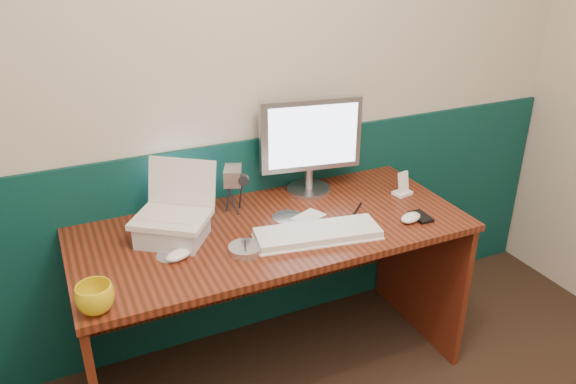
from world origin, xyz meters
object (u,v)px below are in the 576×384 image
laptop (169,194)px  monitor (309,145)px  desk (274,302)px  keyboard (318,234)px  camcorder (234,192)px  mug (95,298)px

laptop → monitor: (0.68, 0.19, 0.03)m
desk → keyboard: (0.13, -0.15, 0.39)m
laptop → camcorder: size_ratio=1.47×
monitor → camcorder: bearing=-162.6°
desk → monitor: bearing=40.7°
desk → keyboard: keyboard is taller
camcorder → monitor: bearing=30.9°
camcorder → keyboard: bearing=-34.3°
monitor → keyboard: size_ratio=0.93×
monitor → camcorder: monitor is taller
keyboard → camcorder: camcorder is taller
desk → mug: bearing=-158.9°
monitor → camcorder: 0.41m
desk → keyboard: size_ratio=3.28×
laptop → desk: bearing=27.5°
monitor → keyboard: (-0.16, -0.40, -0.21)m
keyboard → monitor: bearing=77.9°
laptop → mug: laptop is taller
laptop → camcorder: 0.34m
monitor → mug: bearing=-142.9°
laptop → monitor: 0.71m
mug → monitor: bearing=27.4°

